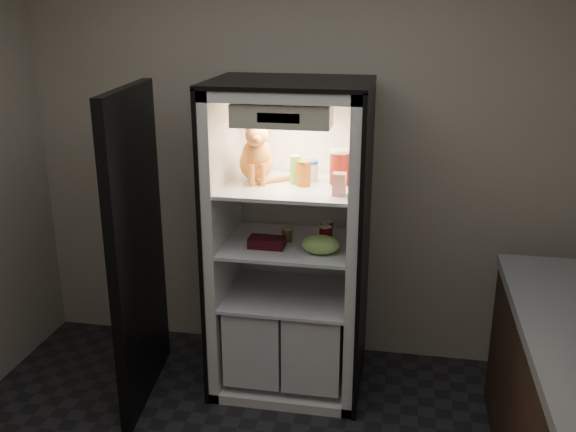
% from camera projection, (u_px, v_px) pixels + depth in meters
% --- Properties ---
extents(room_shell, '(3.60, 3.60, 3.60)m').
position_uv_depth(room_shell, '(222.00, 193.00, 2.31)').
color(room_shell, white).
rests_on(room_shell, floor).
extents(refrigerator, '(0.90, 0.72, 1.88)m').
position_uv_depth(refrigerator, '(291.00, 262.00, 3.86)').
color(refrigerator, white).
rests_on(refrigerator, floor).
extents(fridge_door, '(0.16, 0.87, 1.85)m').
position_uv_depth(fridge_door, '(137.00, 252.00, 3.68)').
color(fridge_door, black).
rests_on(fridge_door, floor).
extents(tabby_cat, '(0.35, 0.38, 0.39)m').
position_uv_depth(tabby_cat, '(257.00, 157.00, 3.68)').
color(tabby_cat, orange).
rests_on(tabby_cat, refrigerator).
extents(parmesan_shaker, '(0.06, 0.06, 0.16)m').
position_uv_depth(parmesan_shaker, '(295.00, 170.00, 3.65)').
color(parmesan_shaker, green).
rests_on(parmesan_shaker, refrigerator).
extents(mayo_tub, '(0.09, 0.09, 0.12)m').
position_uv_depth(mayo_tub, '(311.00, 171.00, 3.71)').
color(mayo_tub, white).
rests_on(mayo_tub, refrigerator).
extents(salsa_jar, '(0.08, 0.08, 0.14)m').
position_uv_depth(salsa_jar, '(304.00, 173.00, 3.61)').
color(salsa_jar, maroon).
rests_on(salsa_jar, refrigerator).
extents(pepper_jar, '(0.12, 0.12, 0.20)m').
position_uv_depth(pepper_jar, '(340.00, 167.00, 3.63)').
color(pepper_jar, maroon).
rests_on(pepper_jar, refrigerator).
extents(cream_carton, '(0.07, 0.07, 0.12)m').
position_uv_depth(cream_carton, '(339.00, 184.00, 3.44)').
color(cream_carton, white).
rests_on(cream_carton, refrigerator).
extents(soda_can_a, '(0.06, 0.06, 0.11)m').
position_uv_depth(soda_can_a, '(328.00, 230.00, 3.79)').
color(soda_can_a, black).
rests_on(soda_can_a, refrigerator).
extents(soda_can_b, '(0.07, 0.07, 0.13)m').
position_uv_depth(soda_can_b, '(326.00, 232.00, 3.74)').
color(soda_can_b, black).
rests_on(soda_can_b, refrigerator).
extents(soda_can_c, '(0.07, 0.07, 0.13)m').
position_uv_depth(soda_can_c, '(325.00, 237.00, 3.65)').
color(soda_can_c, black).
rests_on(soda_can_c, refrigerator).
extents(condiment_jar, '(0.06, 0.06, 0.08)m').
position_uv_depth(condiment_jar, '(287.00, 235.00, 3.76)').
color(condiment_jar, brown).
rests_on(condiment_jar, refrigerator).
extents(grape_bag, '(0.21, 0.15, 0.11)m').
position_uv_depth(grape_bag, '(321.00, 245.00, 3.57)').
color(grape_bag, '#90C45B').
rests_on(grape_bag, refrigerator).
extents(berry_box_left, '(0.12, 0.12, 0.06)m').
position_uv_depth(berry_box_left, '(259.00, 242.00, 3.68)').
color(berry_box_left, '#460B11').
rests_on(berry_box_left, refrigerator).
extents(berry_box_right, '(0.12, 0.12, 0.06)m').
position_uv_depth(berry_box_right, '(274.00, 243.00, 3.66)').
color(berry_box_right, '#460B11').
rests_on(berry_box_right, refrigerator).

